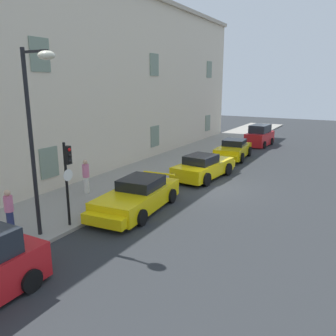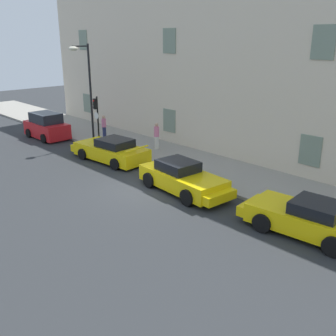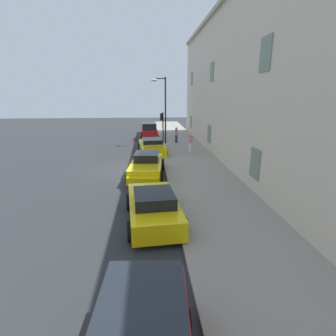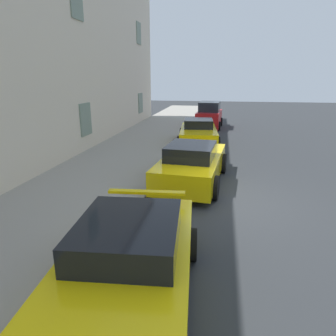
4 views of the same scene
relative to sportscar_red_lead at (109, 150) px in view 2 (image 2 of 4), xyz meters
The scene contains 11 objects.
ground_plane 5.13m from the sportscar_red_lead, 19.42° to the right, with size 80.00×80.00×0.00m, color #2B2D30.
sidewalk 5.64m from the sportscar_red_lead, 31.14° to the left, with size 60.00×4.23×0.14m, color gray.
building_facade 9.73m from the sportscar_red_lead, 54.89° to the left, with size 37.05×4.13×11.14m.
sportscar_red_lead is the anchor object (origin of this frame).
sportscar_yellow_flank 6.50m from the sportscar_red_lead, ahead, with size 4.94×2.36×1.40m.
sportscar_white_middle 12.19m from the sportscar_red_lead, ahead, with size 4.65×2.37×1.35m.
hatchback_distant 7.36m from the sportscar_red_lead, behind, with size 3.72×1.97×1.81m.
traffic_light 3.40m from the sportscar_red_lead, 158.75° to the left, with size 0.44×0.36×3.17m.
street_lamp 5.56m from the sportscar_red_lead, 164.70° to the left, with size 0.44×1.42×6.32m.
pedestrian_admiring 3.32m from the sportscar_red_lead, 80.96° to the left, with size 0.45×0.45×1.66m.
pedestrian_strolling 4.94m from the sportscar_red_lead, 148.44° to the left, with size 0.43×0.43×1.57m.
Camera 2 is at (13.17, -10.80, 6.83)m, focal length 41.29 mm.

